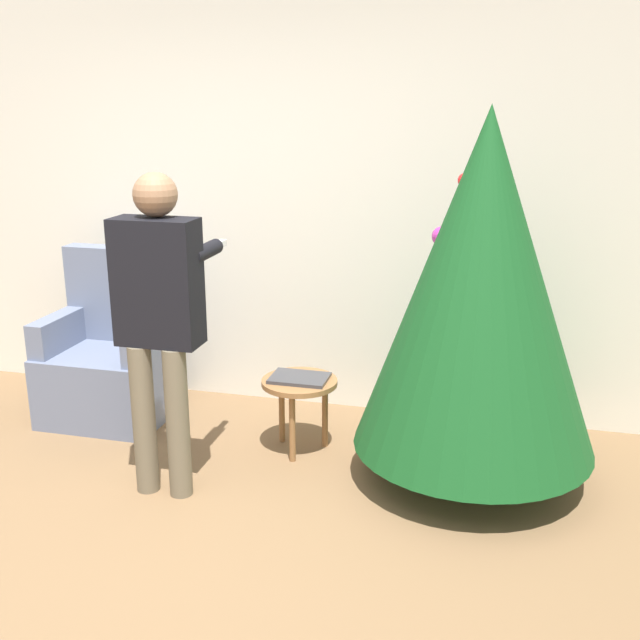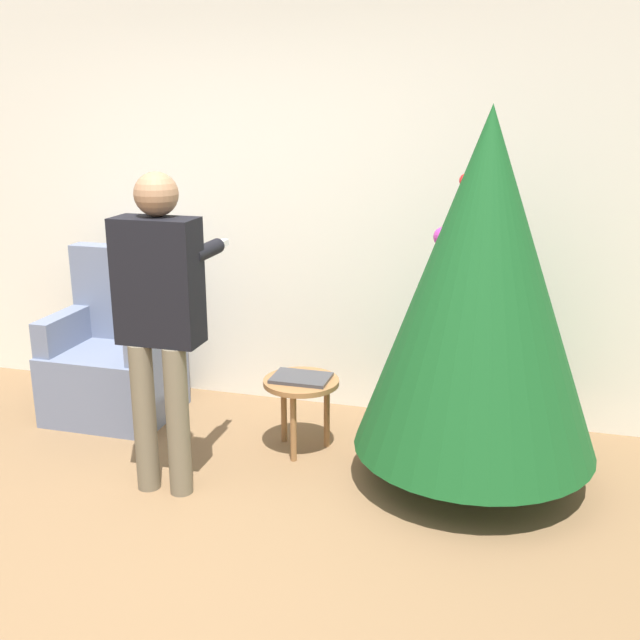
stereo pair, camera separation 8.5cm
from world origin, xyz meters
TOP-DOWN VIEW (x-y plane):
  - ground_plane at (0.00, 0.00)m, footprint 14.00×14.00m
  - wall_back at (0.00, 2.23)m, footprint 8.00×0.06m
  - christmas_tree at (1.33, 1.39)m, footprint 1.28×1.28m
  - armchair at (-0.98, 1.69)m, footprint 0.76×0.65m
  - person_standing at (-0.22, 0.89)m, footprint 0.44×0.57m
  - side_stool at (0.34, 1.49)m, footprint 0.44×0.44m
  - laptop at (0.34, 1.49)m, footprint 0.33×0.23m

SIDE VIEW (x-z plane):
  - ground_plane at x=0.00m, z-range 0.00..0.00m
  - armchair at x=-0.98m, z-range -0.17..0.91m
  - side_stool at x=0.34m, z-range 0.16..0.60m
  - laptop at x=0.34m, z-range 0.44..0.46m
  - person_standing at x=-0.22m, z-range 0.16..1.82m
  - christmas_tree at x=1.33m, z-range 0.10..2.07m
  - wall_back at x=0.00m, z-range 0.00..2.70m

